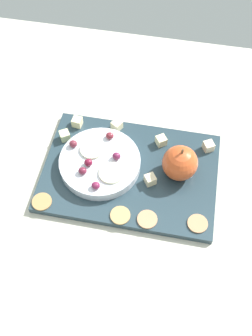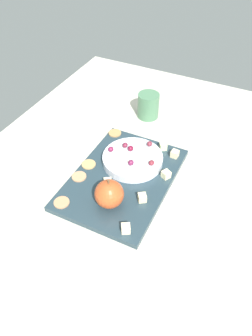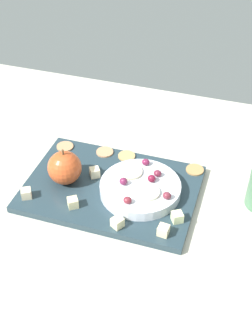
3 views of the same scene
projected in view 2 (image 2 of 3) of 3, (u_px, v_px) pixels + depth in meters
table at (123, 184)px, 98.87cm from camera, size 137.51×97.78×3.34cm
platter at (122, 178)px, 97.45cm from camera, size 39.51×27.52×1.62cm
serving_dish at (133, 159)px, 100.28cm from camera, size 18.45×18.45×2.46cm
apple_whole at (109, 194)px, 86.37cm from camera, size 7.90×7.90×7.90cm
apple_stem at (109, 182)px, 83.22cm from camera, size 0.50×0.50×1.20cm
cheese_cube_0 at (126, 229)px, 81.84cm from camera, size 3.01×3.01×2.21cm
cheese_cube_1 at (163, 146)px, 104.92cm from camera, size 3.05×3.05×2.21cm
cheese_cube_2 at (175, 154)px, 102.27cm from camera, size 2.41×2.41×2.21cm
cheese_cube_3 at (166, 174)px, 95.69cm from camera, size 3.01×3.01×2.21cm
cheese_cube_4 at (142, 198)px, 89.23cm from camera, size 3.07×3.07×2.21cm
cheese_cube_5 at (108, 183)px, 93.32cm from camera, size 3.07×3.07×2.21cm
cracker_0 at (115, 133)px, 111.38cm from camera, size 4.31×4.31×0.40cm
cracker_1 at (79, 177)px, 96.32cm from camera, size 4.31×4.31×0.40cm
cracker_2 at (62, 202)px, 89.16cm from camera, size 4.31×4.31×0.40cm
cracker_3 at (88, 165)px, 99.88cm from camera, size 4.31×4.31×0.40cm
grape_0 at (152, 163)px, 96.21cm from camera, size 1.86×1.68×1.50cm
grape_1 at (125, 145)px, 102.04cm from camera, size 1.86×1.68×1.52cm
grape_2 at (131, 163)px, 96.12cm from camera, size 1.86×1.68×1.71cm
grape_3 at (111, 149)px, 100.62cm from camera, size 1.86×1.68×1.54cm
grape_4 at (150, 144)px, 102.40cm from camera, size 1.86×1.68×1.66cm
grape_5 at (131, 148)px, 100.77cm from camera, size 1.86×1.68×1.70cm
apple_slice_0 at (119, 159)px, 98.06cm from camera, size 5.44×5.44×0.60cm
apple_slice_1 at (143, 153)px, 100.00cm from camera, size 5.44×5.44×0.60cm
cup at (148, 105)px, 118.66cm from camera, size 10.86×7.72×9.15cm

